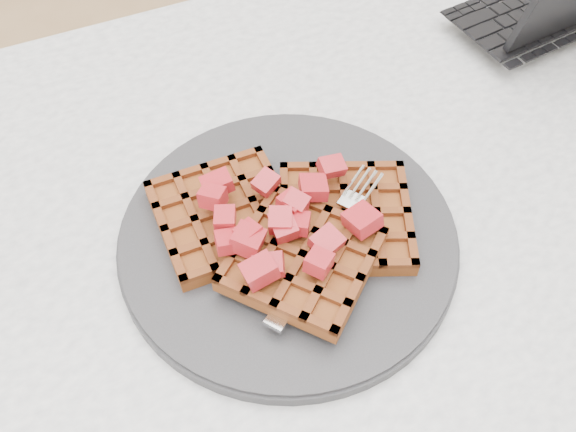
{
  "coord_description": "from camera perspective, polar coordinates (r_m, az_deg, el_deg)",
  "views": [
    {
      "loc": [
        -0.19,
        -0.27,
        1.22
      ],
      "look_at": [
        -0.06,
        0.02,
        0.79
      ],
      "focal_mm": 40.0,
      "sensor_mm": 36.0,
      "label": 1
    }
  ],
  "objects": [
    {
      "name": "table",
      "position": [
        0.67,
        5.35,
        -7.6
      ],
      "size": [
        1.2,
        0.8,
        0.75
      ],
      "color": "silver",
      "rests_on": "ground"
    },
    {
      "name": "plate",
      "position": [
        0.56,
        0.0,
        -1.95
      ],
      "size": [
        0.3,
        0.3,
        0.02
      ],
      "primitive_type": "cylinder",
      "color": "#252528",
      "rests_on": "table"
    },
    {
      "name": "waffles",
      "position": [
        0.55,
        0.18,
        -1.09
      ],
      "size": [
        0.23,
        0.21,
        0.03
      ],
      "color": "brown",
      "rests_on": "plate"
    },
    {
      "name": "strawberry_pile",
      "position": [
        0.53,
        0.0,
        0.91
      ],
      "size": [
        0.15,
        0.15,
        0.02
      ],
      "primitive_type": null,
      "color": "maroon",
      "rests_on": "waffles"
    },
    {
      "name": "fork",
      "position": [
        0.54,
        3.97,
        -2.24
      ],
      "size": [
        0.16,
        0.12,
        0.02
      ],
      "primitive_type": null,
      "rotation": [
        0.0,
        0.0,
        -0.96
      ],
      "color": "silver",
      "rests_on": "plate"
    }
  ]
}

